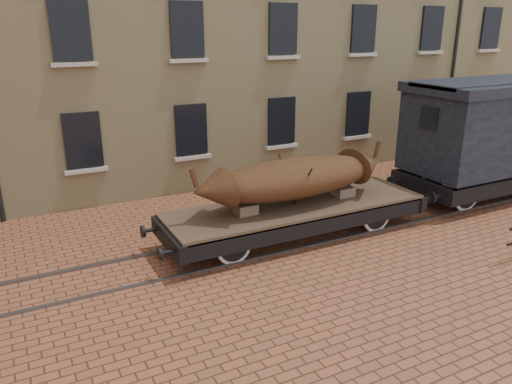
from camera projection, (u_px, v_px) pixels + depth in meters
name	position (u px, v px, depth m)	size (l,w,h in m)	color
ground	(336.00, 228.00, 14.33)	(90.00, 90.00, 0.00)	brown
rail_track	(336.00, 227.00, 14.32)	(30.00, 1.52, 0.06)	#59595E
flatcar_wagon	(296.00, 211.00, 13.49)	(8.11, 2.20, 1.22)	#473825
iron_boat	(294.00, 178.00, 13.15)	(5.86, 1.74, 1.43)	#4E2B10
goods_van	(501.00, 124.00, 16.35)	(7.54, 2.75, 3.90)	black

